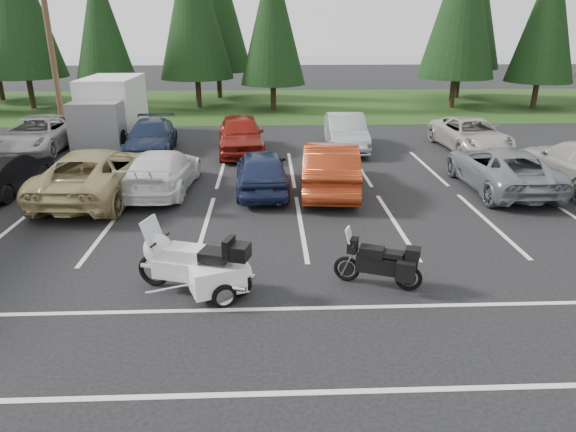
# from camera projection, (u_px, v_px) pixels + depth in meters

# --- Properties ---
(ground) EXTENTS (120.00, 120.00, 0.00)m
(ground) POSITION_uv_depth(u_px,v_px,m) (285.00, 240.00, 13.53)
(ground) COLOR black
(ground) RESTS_ON ground
(grass_strip) EXTENTS (80.00, 16.00, 0.01)m
(grass_strip) POSITION_uv_depth(u_px,v_px,m) (273.00, 104.00, 35.96)
(grass_strip) COLOR #203A12
(grass_strip) RESTS_ON ground
(lake_water) EXTENTS (70.00, 50.00, 0.02)m
(lake_water) POSITION_uv_depth(u_px,v_px,m) (301.00, 68.00, 65.09)
(lake_water) COLOR slate
(lake_water) RESTS_ON ground
(utility_pole) EXTENTS (1.60, 0.26, 9.00)m
(utility_pole) POSITION_uv_depth(u_px,v_px,m) (50.00, 39.00, 22.71)
(utility_pole) COLOR #473321
(utility_pole) RESTS_ON ground
(box_truck) EXTENTS (2.40, 5.60, 2.90)m
(box_truck) POSITION_uv_depth(u_px,v_px,m) (108.00, 110.00, 24.40)
(box_truck) COLOR silver
(box_truck) RESTS_ON ground
(stall_markings) EXTENTS (32.00, 16.00, 0.01)m
(stall_markings) POSITION_uv_depth(u_px,v_px,m) (282.00, 213.00, 15.40)
(stall_markings) COLOR silver
(stall_markings) RESTS_ON ground
(conifer_3) EXTENTS (3.87, 3.87, 9.02)m
(conifer_3) POSITION_uv_depth(u_px,v_px,m) (101.00, 24.00, 31.28)
(conifer_3) COLOR #332316
(conifer_3) RESTS_ON ground
(conifer_4) EXTENTS (4.80, 4.80, 11.17)m
(conifer_4) POSITION_uv_depth(u_px,v_px,m) (193.00, 3.00, 32.44)
(conifer_4) COLOR #332316
(conifer_4) RESTS_ON ground
(conifer_5) EXTENTS (4.14, 4.14, 9.63)m
(conifer_5) POSITION_uv_depth(u_px,v_px,m) (273.00, 18.00, 31.73)
(conifer_5) COLOR #332316
(conifer_5) RESTS_ON ground
(conifer_6) EXTENTS (4.93, 4.93, 11.48)m
(conifer_6) POSITION_uv_depth(u_px,v_px,m) (463.00, 0.00, 32.27)
(conifer_6) COLOR #332316
(conifer_6) RESTS_ON ground
(conifer_7) EXTENTS (4.27, 4.27, 9.94)m
(conifer_7) POSITION_uv_depth(u_px,v_px,m) (548.00, 15.00, 32.51)
(conifer_7) COLOR #332316
(conifer_7) RESTS_ON ground
(conifer_back_b) EXTENTS (4.97, 4.97, 11.58)m
(conifer_back_b) POSITION_uv_depth(u_px,v_px,m) (216.00, 2.00, 36.69)
(conifer_back_b) COLOR #332316
(conifer_back_b) RESTS_ON ground
(car_near_1) EXTENTS (1.73, 4.17, 1.34)m
(car_near_1) POSITION_uv_depth(u_px,v_px,m) (6.00, 173.00, 17.10)
(car_near_1) COLOR black
(car_near_1) RESTS_ON ground
(car_near_2) EXTENTS (3.04, 5.94, 1.60)m
(car_near_2) POSITION_uv_depth(u_px,v_px,m) (98.00, 173.00, 16.62)
(car_near_2) COLOR tan
(car_near_2) RESTS_ON ground
(car_near_3) EXTENTS (2.24, 4.93, 1.40)m
(car_near_3) POSITION_uv_depth(u_px,v_px,m) (163.00, 171.00, 17.25)
(car_near_3) COLOR white
(car_near_3) RESTS_ON ground
(car_near_4) EXTENTS (1.92, 4.36, 1.46)m
(car_near_4) POSITION_uv_depth(u_px,v_px,m) (262.00, 170.00, 17.17)
(car_near_4) COLOR #1D2648
(car_near_4) RESTS_ON ground
(car_near_5) EXTENTS (2.25, 5.22, 1.67)m
(car_near_5) POSITION_uv_depth(u_px,v_px,m) (330.00, 167.00, 17.21)
(car_near_5) COLOR #962F13
(car_near_5) RESTS_ON ground
(car_near_6) EXTENTS (2.46, 5.27, 1.46)m
(car_near_6) POSITION_uv_depth(u_px,v_px,m) (501.00, 168.00, 17.43)
(car_near_6) COLOR slate
(car_near_6) RESTS_ON ground
(car_far_0) EXTENTS (2.52, 5.41, 1.50)m
(car_far_0) POSITION_uv_depth(u_px,v_px,m) (37.00, 134.00, 22.60)
(car_far_0) COLOR #B9B8B6
(car_far_0) RESTS_ON ground
(car_far_1) EXTENTS (2.35, 4.99, 1.41)m
(car_far_1) POSITION_uv_depth(u_px,v_px,m) (151.00, 137.00, 22.22)
(car_far_1) COLOR #18233D
(car_far_1) RESTS_ON ground
(car_far_2) EXTENTS (2.32, 4.95, 1.64)m
(car_far_2) POSITION_uv_depth(u_px,v_px,m) (241.00, 134.00, 22.29)
(car_far_2) COLOR maroon
(car_far_2) RESTS_ON ground
(car_far_3) EXTENTS (1.77, 4.72, 1.54)m
(car_far_3) POSITION_uv_depth(u_px,v_px,m) (346.00, 132.00, 22.96)
(car_far_3) COLOR gray
(car_far_3) RESTS_ON ground
(car_far_4) EXTENTS (2.63, 5.18, 1.40)m
(car_far_4) POSITION_uv_depth(u_px,v_px,m) (471.00, 135.00, 22.79)
(car_far_4) COLOR #B0A9A1
(car_far_4) RESTS_ON ground
(touring_motorcycle) EXTENTS (3.00, 1.72, 1.59)m
(touring_motorcycle) POSITION_uv_depth(u_px,v_px,m) (192.00, 257.00, 10.66)
(touring_motorcycle) COLOR silver
(touring_motorcycle) RESTS_ON ground
(cargo_trailer) EXTENTS (1.84, 1.43, 0.75)m
(cargo_trailer) POSITION_uv_depth(u_px,v_px,m) (218.00, 280.00, 10.59)
(cargo_trailer) COLOR white
(cargo_trailer) RESTS_ON ground
(adventure_motorcycle) EXTENTS (2.24, 1.46, 1.29)m
(adventure_motorcycle) POSITION_uv_depth(u_px,v_px,m) (378.00, 259.00, 10.95)
(adventure_motorcycle) COLOR black
(adventure_motorcycle) RESTS_ON ground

